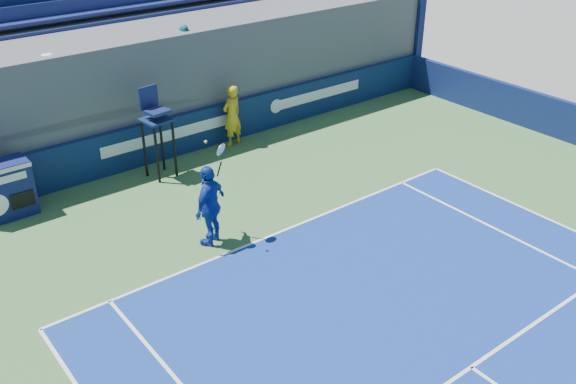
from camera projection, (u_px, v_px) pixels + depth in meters
ball_person at (232, 116)px, 18.74m from camera, size 0.75×0.57×1.84m
back_hoarding at (167, 138)px, 18.10m from camera, size 20.40×0.21×1.20m
match_clock at (3, 189)px, 15.11m from camera, size 1.32×0.74×1.40m
umpire_chair at (156, 123)px, 16.64m from camera, size 0.79×0.79×2.48m
tennis_player at (210, 205)px, 13.96m from camera, size 1.20×0.95×2.57m
stadium_seating at (129, 78)px, 18.94m from camera, size 21.00×4.05×4.40m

